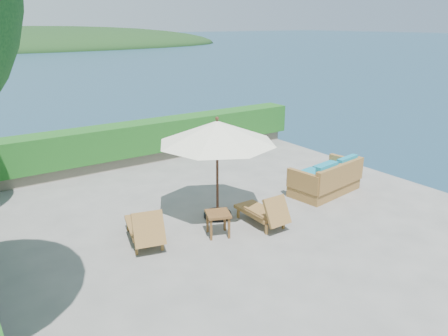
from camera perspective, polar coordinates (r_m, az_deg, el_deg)
ground at (r=10.25m, az=1.15°, el=-7.32°), size 12.00×12.00×0.00m
foundation at (r=11.01m, az=1.10°, el=-14.60°), size 12.00×12.00×3.00m
ocean at (r=11.87m, az=1.05°, el=-20.47°), size 600.00×600.00×0.00m
offshore_island at (r=150.77m, az=-23.51°, el=14.25°), size 126.00×57.60×12.60m
planter_wall_far at (r=14.79m, az=-11.55°, el=1.30°), size 12.00×0.60×0.36m
hedge_far at (r=14.61m, az=-11.72°, el=3.81°), size 12.40×0.90×1.00m
patio_umbrella at (r=9.92m, az=-0.91°, el=4.58°), size 2.98×2.98×2.46m
lounge_left at (r=9.41m, az=-10.29°, el=-7.62°), size 0.98×1.63×0.88m
lounge_right at (r=10.10m, az=5.25°, el=-5.67°), size 0.65×1.42×0.82m
side_table at (r=9.55m, az=-0.79°, el=-6.38°), size 0.66×0.66×0.54m
wicker_loveseat at (r=12.21m, az=13.28°, el=-1.49°), size 2.18×1.33×1.01m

